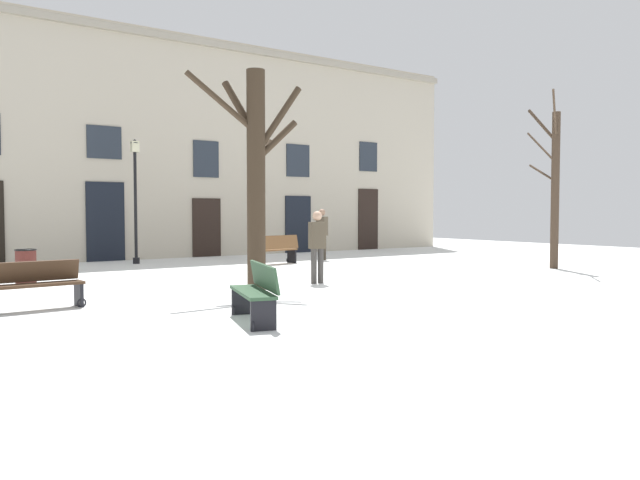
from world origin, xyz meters
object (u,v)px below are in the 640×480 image
at_px(tree_center, 554,185).
at_px(person_crossing_plaza, 322,231).
at_px(bench_near_center_tree, 256,291).
at_px(person_by_shop_door, 317,243).
at_px(litter_bin, 26,267).
at_px(bench_back_to_back_right, 36,284).
at_px(streetlamp, 135,188).
at_px(bench_near_lamp, 276,249).
at_px(tree_near_facade, 256,172).

height_order(tree_center, person_crossing_plaza, tree_center).
bearing_deg(bench_near_center_tree, person_by_shop_door, 151.39).
height_order(litter_bin, bench_near_center_tree, bench_near_center_tree).
bearing_deg(person_by_shop_door, bench_back_to_back_right, -165.78).
height_order(streetlamp, bench_near_lamp, streetlamp).
relative_size(litter_bin, bench_near_lamp, 0.49).
xyz_separation_m(tree_center, bench_back_to_back_right, (-14.44, 0.37, -2.08)).
relative_size(tree_near_facade, bench_near_lamp, 2.75).
bearing_deg(tree_center, tree_near_facade, 178.26).
xyz_separation_m(bench_near_lamp, person_by_shop_door, (-1.93, -5.21, 0.48)).
distance_m(tree_near_facade, person_crossing_plaza, 9.02).
relative_size(streetlamp, person_crossing_plaza, 2.26).
height_order(tree_near_facade, person_crossing_plaza, tree_near_facade).
distance_m(tree_center, bench_back_to_back_right, 14.59).
distance_m(tree_center, person_by_shop_door, 8.30).
bearing_deg(streetlamp, litter_bin, -132.78).
height_order(litter_bin, bench_back_to_back_right, bench_back_to_back_right).
relative_size(tree_near_facade, litter_bin, 5.59).
xyz_separation_m(person_crossing_plaza, person_by_shop_door, (-4.22, -5.84, -0.05)).
height_order(tree_center, tree_near_facade, tree_center).
height_order(bench_back_to_back_right, bench_near_center_tree, bench_near_center_tree).
bearing_deg(bench_near_center_tree, tree_near_facade, 167.38).
distance_m(streetlamp, bench_near_center_tree, 12.09).
bearing_deg(bench_back_to_back_right, person_by_shop_door, -0.38).
xyz_separation_m(streetlamp, bench_near_lamp, (3.69, -2.82, -2.01)).
bearing_deg(person_crossing_plaza, tree_center, -168.47).
relative_size(tree_near_facade, bench_near_center_tree, 2.77).
bearing_deg(bench_near_center_tree, litter_bin, -147.71).
bearing_deg(bench_near_lamp, tree_near_facade, 46.65).
relative_size(tree_near_facade, person_by_shop_door, 2.72).
relative_size(tree_center, bench_near_center_tree, 3.06).
distance_m(bench_back_to_back_right, bench_near_center_tree, 4.16).
bearing_deg(bench_back_to_back_right, tree_center, -6.21).
relative_size(litter_bin, bench_near_center_tree, 0.50).
relative_size(bench_near_center_tree, person_crossing_plaza, 0.94).
bearing_deg(person_crossing_plaza, bench_back_to_back_right, 102.28).
height_order(tree_near_facade, bench_back_to_back_right, tree_near_facade).
relative_size(streetlamp, bench_near_center_tree, 2.40).
distance_m(litter_bin, person_by_shop_door, 6.89).
bearing_deg(bench_back_to_back_right, streetlamp, 57.05).
distance_m(bench_back_to_back_right, person_by_shop_door, 6.37).
relative_size(streetlamp, person_by_shop_door, 2.36).
bearing_deg(person_crossing_plaza, streetlamp, 51.19).
relative_size(tree_near_facade, streetlamp, 1.15).
height_order(bench_back_to_back_right, person_crossing_plaza, person_crossing_plaza).
xyz_separation_m(tree_center, bench_near_lamp, (-6.19, 6.07, -2.04)).
height_order(litter_bin, person_crossing_plaza, person_crossing_plaza).
height_order(bench_near_lamp, person_crossing_plaza, person_crossing_plaza).
distance_m(tree_near_facade, bench_near_lamp, 7.25).
distance_m(tree_near_facade, litter_bin, 6.09).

